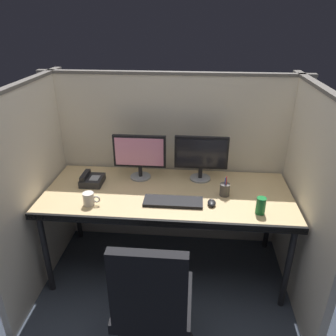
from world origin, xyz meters
The scene contains 14 objects.
ground_plane centered at (0.00, 0.00, 0.00)m, with size 8.00×8.00×0.00m, color #383F4C.
cubicle_partition_rear centered at (0.00, 0.74, 0.79)m, with size 2.21×0.06×1.57m.
cubicle_partition_left centered at (-0.99, 0.20, 0.79)m, with size 0.06×1.41×1.57m.
cubicle_partition_right centered at (0.99, 0.20, 0.79)m, with size 0.06×1.41×1.57m.
desk centered at (0.00, 0.29, 0.69)m, with size 1.90×0.80×0.74m.
office_chair centered at (-0.01, -0.56, 0.36)m, with size 0.52×0.52×0.97m.
monitor_left centered at (-0.25, 0.52, 0.96)m, with size 0.43×0.17×0.37m.
monitor_right centered at (0.25, 0.54, 0.96)m, with size 0.43×0.17×0.37m.
keyboard_main centered at (0.06, 0.14, 0.75)m, with size 0.43×0.15×0.02m, color black.
computer_mouse centered at (0.33, 0.14, 0.76)m, with size 0.06×0.10×0.04m.
pen_cup centered at (0.44, 0.29, 0.79)m, with size 0.08×0.08×0.16m.
coffee_mug centered at (-0.54, 0.06, 0.79)m, with size 0.13×0.08×0.09m.
desk_phone centered at (-0.62, 0.38, 0.77)m, with size 0.17×0.19×0.09m.
soda_can centered at (0.66, 0.06, 0.80)m, with size 0.07×0.07×0.12m, color #197233.
Camera 1 is at (0.20, -1.90, 2.00)m, focal length 35.06 mm.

